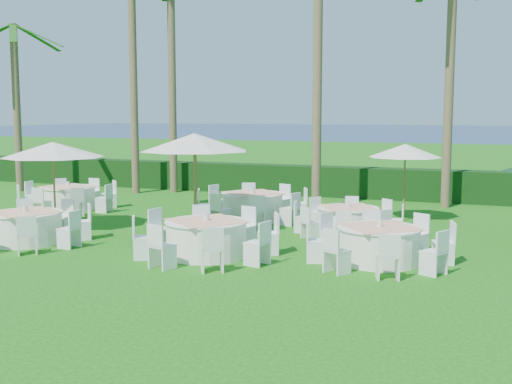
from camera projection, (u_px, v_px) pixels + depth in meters
ground at (149, 254)px, 15.36m from camera, size 120.00×120.00×0.00m
hedge at (300, 180)px, 26.37m from camera, size 34.00×1.00×1.20m
ocean at (459, 132)px, 109.57m from camera, size 260.00×260.00×0.00m
banquet_table_a at (26, 227)px, 16.58m from camera, size 3.27×3.27×0.98m
banquet_table_b at (206, 237)px, 15.03m from camera, size 3.40×3.40×1.02m
banquet_table_c at (379, 244)px, 14.39m from camera, size 3.25×3.25×0.99m
banquet_table_d at (68, 198)px, 22.17m from camera, size 3.30×3.30×0.99m
banquet_table_e at (253, 206)px, 20.16m from camera, size 3.38×3.38×1.03m
banquet_table_f at (348, 220)px, 17.82m from camera, size 3.03×3.03×0.92m
umbrella_a at (53, 150)px, 18.23m from camera, size 2.87×2.87×2.53m
umbrella_b at (194, 142)px, 17.49m from camera, size 3.04×3.04×2.80m
umbrella_c at (196, 142)px, 22.40m from camera, size 2.72×2.72×2.57m
umbrella_d at (405, 151)px, 19.79m from camera, size 2.25×2.25×2.40m
palm_a at (133, 43)px, 26.22m from camera, size 4.40×3.97×11.38m
palm_b at (172, 71)px, 26.68m from camera, size 4.40×4.12×9.26m
palm_c at (318, 9)px, 21.61m from camera, size 4.39×4.20×12.65m
palm_d at (450, 74)px, 22.33m from camera, size 4.38×4.21×8.48m
palm_f at (16, 98)px, 27.21m from camera, size 4.37×4.25×7.07m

